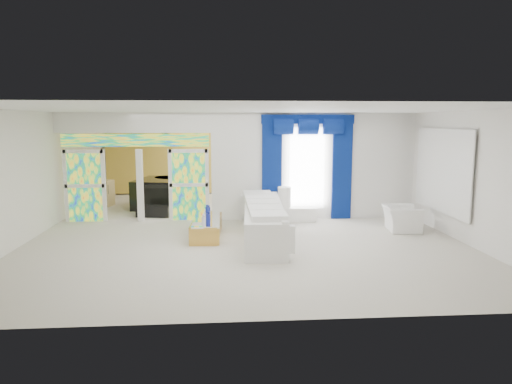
{
  "coord_description": "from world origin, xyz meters",
  "views": [
    {
      "loc": [
        -0.52,
        -12.12,
        2.72
      ],
      "look_at": [
        0.3,
        -1.2,
        1.1
      ],
      "focal_mm": 32.85,
      "sensor_mm": 36.0,
      "label": 1
    }
  ],
  "objects": [
    {
      "name": "chandelier",
      "position": [
        -2.3,
        3.4,
        2.65
      ],
      "size": [
        0.6,
        0.6,
        0.6
      ],
      "primitive_type": "sphere",
      "color": "gold",
      "rests_on": "ceiling"
    },
    {
      "name": "stained_panel_left",
      "position": [
        -4.28,
        1.0,
        1.0
      ],
      "size": [
        0.95,
        0.04,
        2.0
      ],
      "primitive_type": "cube",
      "color": "#994C3F",
      "rests_on": "ground"
    },
    {
      "name": "floor",
      "position": [
        0.0,
        0.0,
        0.0
      ],
      "size": [
        12.0,
        12.0,
        0.0
      ],
      "primitive_type": "plane",
      "color": "#B7AF9E",
      "rests_on": "ground"
    },
    {
      "name": "decanters",
      "position": [
        -0.87,
        -1.02,
        0.52
      ],
      "size": [
        0.21,
        1.1,
        0.29
      ],
      "color": "navy",
      "rests_on": "coffee_table"
    },
    {
      "name": "wall_mirror",
      "position": [
        4.94,
        -1.0,
        1.55
      ],
      "size": [
        0.04,
        2.7,
        1.9
      ],
      "primitive_type": "cube",
      "color": "white",
      "rests_on": "ground"
    },
    {
      "name": "console_table",
      "position": [
        1.52,
        0.58,
        0.19
      ],
      "size": [
        1.19,
        0.44,
        0.39
      ],
      "primitive_type": "cube",
      "rotation": [
        0.0,
        0.0,
        -0.06
      ],
      "color": "white",
      "rests_on": "ground"
    },
    {
      "name": "dividing_wall",
      "position": [
        2.15,
        1.0,
        1.5
      ],
      "size": [
        5.7,
        0.18,
        3.0
      ],
      "primitive_type": "cube",
      "color": "white",
      "rests_on": "ground"
    },
    {
      "name": "piano_bench",
      "position": [
        -2.5,
        1.53,
        0.16
      ],
      "size": [
        1.03,
        0.56,
        0.33
      ],
      "primitive_type": "cube",
      "rotation": [
        0.0,
        0.0,
        -0.19
      ],
      "color": "black",
      "rests_on": "ground"
    },
    {
      "name": "window_pane",
      "position": [
        1.9,
        0.9,
        1.45
      ],
      "size": [
        1.0,
        0.02,
        2.3
      ],
      "primitive_type": "cube",
      "color": "white",
      "rests_on": "dividing_wall"
    },
    {
      "name": "stained_panel_right",
      "position": [
        -1.42,
        1.0,
        1.0
      ],
      "size": [
        0.95,
        0.04,
        2.0
      ],
      "primitive_type": "cube",
      "color": "#994C3F",
      "rests_on": "ground"
    },
    {
      "name": "white_sofa",
      "position": [
        0.47,
        -1.31,
        0.39
      ],
      "size": [
        1.12,
        4.13,
        0.78
      ],
      "primitive_type": "cube",
      "rotation": [
        0.0,
        0.0,
        -0.06
      ],
      "color": "white",
      "rests_on": "ground"
    },
    {
      "name": "tv_console",
      "position": [
        -4.42,
        3.49,
        0.43
      ],
      "size": [
        0.7,
        0.66,
        0.85
      ],
      "primitive_type": "cube",
      "rotation": [
        0.0,
        0.0,
        -0.26
      ],
      "color": "#A68C53",
      "rests_on": "ground"
    },
    {
      "name": "stained_transom",
      "position": [
        -2.85,
        1.0,
        2.25
      ],
      "size": [
        4.0,
        0.05,
        0.35
      ],
      "primitive_type": "cube",
      "color": "#994C3F",
      "rests_on": "dividing_header"
    },
    {
      "name": "gold_curtains",
      "position": [
        0.0,
        5.9,
        1.5
      ],
      "size": [
        9.7,
        0.12,
        2.9
      ],
      "primitive_type": "cube",
      "color": "gold",
      "rests_on": "ground"
    },
    {
      "name": "table_lamp",
      "position": [
        1.22,
        0.58,
        0.68
      ],
      "size": [
        0.36,
        0.36,
        0.58
      ],
      "primitive_type": "cylinder",
      "color": "silver",
      "rests_on": "console_table"
    },
    {
      "name": "coffee_table",
      "position": [
        -0.88,
        -1.01,
        0.21
      ],
      "size": [
        0.74,
        1.92,
        0.42
      ],
      "primitive_type": "cube",
      "rotation": [
        0.0,
        0.0,
        -0.06
      ],
      "color": "gold",
      "rests_on": "ground"
    },
    {
      "name": "blue_pelmet",
      "position": [
        1.9,
        0.87,
        2.82
      ],
      "size": [
        2.6,
        0.12,
        0.25
      ],
      "primitive_type": "cube",
      "color": "#04104C",
      "rests_on": "dividing_wall"
    },
    {
      "name": "armchair",
      "position": [
        4.04,
        -0.78,
        0.31
      ],
      "size": [
        0.95,
        1.06,
        0.63
      ],
      "primitive_type": "imported",
      "rotation": [
        0.0,
        0.0,
        1.45
      ],
      "color": "white",
      "rests_on": "ground"
    },
    {
      "name": "blue_drape_left",
      "position": [
        0.9,
        0.87,
        1.4
      ],
      "size": [
        0.55,
        0.1,
        2.8
      ],
      "primitive_type": "cube",
      "color": "#04104C",
      "rests_on": "ground"
    },
    {
      "name": "grand_piano",
      "position": [
        -2.5,
        3.13,
        0.46
      ],
      "size": [
        1.72,
        2.06,
        0.92
      ],
      "primitive_type": "cube",
      "rotation": [
        0.0,
        0.0,
        -0.19
      ],
      "color": "black",
      "rests_on": "ground"
    },
    {
      "name": "blue_drape_right",
      "position": [
        2.9,
        0.87,
        1.4
      ],
      "size": [
        0.55,
        0.1,
        2.8
      ],
      "primitive_type": "cube",
      "color": "#04104C",
      "rests_on": "ground"
    },
    {
      "name": "dividing_header",
      "position": [
        -2.85,
        1.0,
        2.73
      ],
      "size": [
        4.3,
        0.18,
        0.55
      ],
      "primitive_type": "cube",
      "color": "white",
      "rests_on": "dividing_wall"
    }
  ]
}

